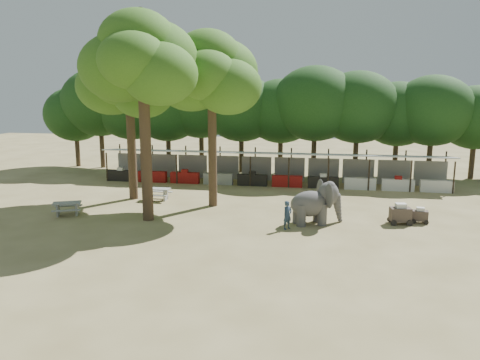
% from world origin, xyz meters
% --- Properties ---
extents(ground, '(100.00, 100.00, 0.00)m').
position_xyz_m(ground, '(0.00, 0.00, 0.00)').
color(ground, olive).
rests_on(ground, ground).
extents(vendor_stalls, '(28.00, 2.99, 2.80)m').
position_xyz_m(vendor_stalls, '(-0.00, 13.84, 1.18)').
color(vendor_stalls, '#AFB2B7').
rests_on(vendor_stalls, ground).
extents(yard_tree_left, '(7.10, 6.90, 11.02)m').
position_xyz_m(yard_tree_left, '(-9.13, 7.19, 8.20)').
color(yard_tree_left, '#332316').
rests_on(yard_tree_left, ground).
extents(yard_tree_center, '(7.10, 6.90, 12.04)m').
position_xyz_m(yard_tree_center, '(-6.13, 2.19, 9.21)').
color(yard_tree_center, '#332316').
rests_on(yard_tree_center, ground).
extents(yard_tree_back, '(7.10, 6.90, 11.36)m').
position_xyz_m(yard_tree_back, '(-3.13, 6.19, 8.54)').
color(yard_tree_back, '#332316').
rests_on(yard_tree_back, ground).
extents(backdrop_trees, '(46.46, 5.95, 8.33)m').
position_xyz_m(backdrop_trees, '(0.00, 19.00, 5.51)').
color(backdrop_trees, '#332316').
rests_on(backdrop_trees, ground).
extents(elephant, '(3.30, 2.55, 2.46)m').
position_xyz_m(elephant, '(3.81, 2.95, 1.23)').
color(elephant, '#423F3F').
rests_on(elephant, ground).
extents(handler, '(0.67, 0.68, 1.59)m').
position_xyz_m(handler, '(2.27, 1.59, 0.80)').
color(handler, '#26384C').
rests_on(handler, ground).
extents(picnic_table_near, '(2.10, 2.01, 0.83)m').
position_xyz_m(picnic_table_near, '(-11.25, 2.06, 0.54)').
color(picnic_table_near, gray).
rests_on(picnic_table_near, ground).
extents(picnic_table_far, '(1.67, 1.50, 0.83)m').
position_xyz_m(picnic_table_far, '(-7.15, 6.87, 0.54)').
color(picnic_table_far, gray).
rests_on(picnic_table_far, ground).
extents(cart_front, '(1.36, 0.99, 1.22)m').
position_xyz_m(cart_front, '(8.58, 3.67, 0.60)').
color(cart_front, '#382C26').
rests_on(cart_front, ground).
extents(cart_back, '(1.01, 0.72, 0.93)m').
position_xyz_m(cart_back, '(9.75, 4.12, 0.46)').
color(cart_back, '#382C26').
rests_on(cart_back, ground).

